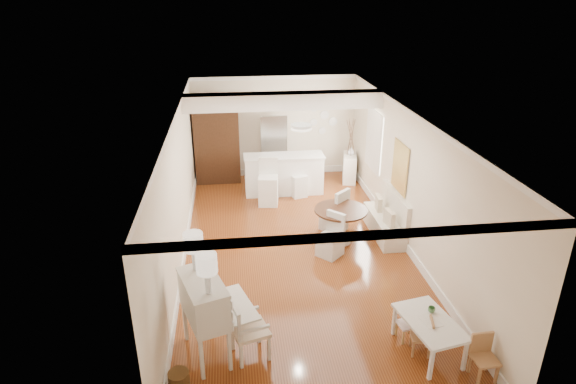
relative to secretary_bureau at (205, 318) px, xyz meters
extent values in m
plane|color=brown|center=(1.70, 2.79, -0.63)|extent=(9.00, 9.00, 0.00)
cube|color=white|center=(1.70, 2.79, 2.17)|extent=(4.50, 9.00, 0.04)
cube|color=#EFE2CA|center=(1.70, 7.29, 0.77)|extent=(4.50, 0.04, 2.80)
cube|color=#EFE2CA|center=(1.70, -1.71, 0.77)|extent=(4.50, 0.04, 2.80)
cube|color=#EFE2CA|center=(-0.55, 2.79, 0.77)|extent=(0.04, 9.00, 2.80)
cube|color=#EFE2CA|center=(3.95, 2.79, 0.77)|extent=(0.04, 9.00, 2.80)
cube|color=white|center=(1.70, 4.99, 1.99)|extent=(4.50, 0.45, 0.36)
cube|color=tan|center=(3.92, 3.29, 0.92)|extent=(0.04, 0.84, 1.04)
cube|color=white|center=(3.93, 5.19, 0.92)|extent=(0.04, 1.10, 1.40)
cylinder|color=#381E11|center=(0.50, 7.27, 1.22)|extent=(0.30, 0.03, 0.30)
cylinder|color=white|center=(1.70, 2.29, 2.12)|extent=(0.36, 0.36, 0.08)
cube|color=silver|center=(0.00, 0.00, 0.00)|extent=(1.26, 1.27, 1.27)
cube|color=beige|center=(0.63, -0.09, -0.17)|extent=(0.66, 0.66, 0.92)
cylinder|color=brown|center=(-0.35, -0.64, -0.49)|extent=(0.33, 0.33, 0.28)
cube|color=white|center=(3.21, -0.33, -0.36)|extent=(0.86, 1.20, 0.55)
cube|color=#AA7A4D|center=(3.09, -0.35, -0.34)|extent=(0.35, 0.35, 0.60)
cube|color=tan|center=(3.00, -0.03, -0.36)|extent=(0.31, 0.31, 0.56)
cube|color=tan|center=(3.76, -0.93, -0.30)|extent=(0.34, 0.34, 0.67)
cube|color=silver|center=(3.69, 3.29, -0.14)|extent=(0.52, 1.60, 0.98)
cylinder|color=#422415|center=(2.67, 3.11, -0.26)|extent=(1.18, 1.18, 0.75)
cube|color=silver|center=(2.35, 2.58, -0.19)|extent=(0.61, 0.61, 0.88)
cube|color=silver|center=(2.66, 3.69, -0.15)|extent=(0.66, 0.67, 0.97)
cube|color=white|center=(1.80, 5.89, -0.12)|extent=(2.05, 0.65, 1.03)
cube|color=white|center=(1.33, 5.20, -0.05)|extent=(0.52, 0.52, 1.16)
cube|color=silver|center=(2.15, 5.61, -0.18)|extent=(0.45, 0.45, 0.92)
cube|color=#381E11|center=(0.10, 6.97, 0.52)|extent=(1.20, 0.60, 2.30)
imported|color=silver|center=(2.00, 6.94, 0.27)|extent=(0.75, 0.65, 1.80)
cube|color=white|center=(3.70, 6.52, -0.26)|extent=(0.52, 0.84, 0.75)
imported|color=#508951|center=(3.30, -0.14, -0.05)|extent=(0.12, 0.12, 0.08)
imported|color=white|center=(3.72, 6.52, 0.22)|extent=(0.22, 0.22, 0.21)
camera|label=1|loc=(0.49, -5.68, 4.32)|focal=30.00mm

